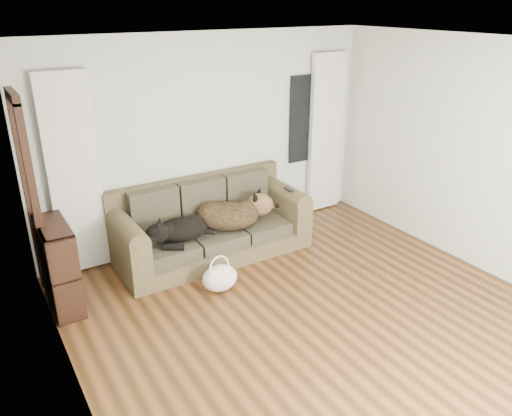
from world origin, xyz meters
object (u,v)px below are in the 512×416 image
sofa (212,221)px  dog_shepherd (231,216)px  dog_black_lab (179,230)px  tote_bag (220,277)px  bookshelf (59,263)px

sofa → dog_shepherd: size_ratio=2.93×
dog_black_lab → tote_bag: size_ratio=1.55×
dog_shepherd → tote_bag: (-0.54, -0.71, -0.33)m
bookshelf → dog_black_lab: bearing=7.9°
sofa → bookshelf: bearing=-173.6°
dog_black_lab → tote_bag: 0.78m
dog_black_lab → tote_bag: dog_black_lab is taller
tote_bag → bookshelf: bearing=159.1°
dog_black_lab → tote_bag: bearing=-70.1°
tote_bag → bookshelf: size_ratio=0.43×
dog_shepherd → bookshelf: bookshelf is taller
sofa → tote_bag: sofa is taller
tote_bag → bookshelf: 1.65m
bookshelf → dog_shepherd: bearing=6.6°
dog_black_lab → dog_shepherd: size_ratio=0.77×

